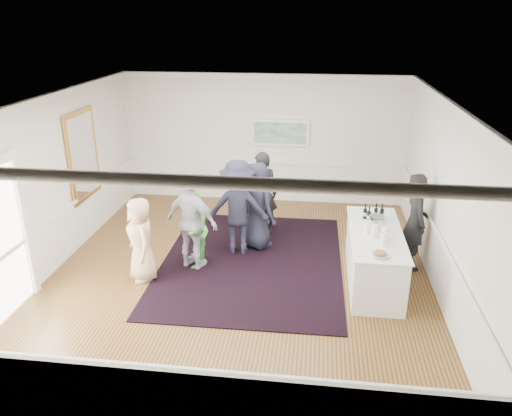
# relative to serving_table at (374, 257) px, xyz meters

# --- Properties ---
(floor) EXTENTS (8.00, 8.00, 0.00)m
(floor) POSITION_rel_serving_table_xyz_m (-2.42, -0.02, -0.49)
(floor) COLOR brown
(floor) RESTS_ON ground
(ceiling) EXTENTS (7.00, 8.00, 0.02)m
(ceiling) POSITION_rel_serving_table_xyz_m (-2.42, -0.02, 2.71)
(ceiling) COLOR white
(ceiling) RESTS_ON wall_back
(wall_left) EXTENTS (0.02, 8.00, 3.20)m
(wall_left) POSITION_rel_serving_table_xyz_m (-5.92, -0.02, 1.11)
(wall_left) COLOR white
(wall_left) RESTS_ON floor
(wall_right) EXTENTS (0.02, 8.00, 3.20)m
(wall_right) POSITION_rel_serving_table_xyz_m (1.08, -0.02, 1.11)
(wall_right) COLOR white
(wall_right) RESTS_ON floor
(wall_back) EXTENTS (7.00, 0.02, 3.20)m
(wall_back) POSITION_rel_serving_table_xyz_m (-2.42, 3.98, 1.11)
(wall_back) COLOR white
(wall_back) RESTS_ON floor
(wall_front) EXTENTS (7.00, 0.02, 3.20)m
(wall_front) POSITION_rel_serving_table_xyz_m (-2.42, -4.02, 1.11)
(wall_front) COLOR white
(wall_front) RESTS_ON floor
(wainscoting) EXTENTS (7.00, 8.00, 1.00)m
(wainscoting) POSITION_rel_serving_table_xyz_m (-2.42, -0.02, 0.01)
(wainscoting) COLOR white
(wainscoting) RESTS_ON floor
(mirror) EXTENTS (0.05, 1.25, 1.85)m
(mirror) POSITION_rel_serving_table_xyz_m (-5.88, 1.28, 1.31)
(mirror) COLOR #BD8B37
(mirror) RESTS_ON wall_left
(landscape_painting) EXTENTS (1.44, 0.06, 0.66)m
(landscape_painting) POSITION_rel_serving_table_xyz_m (-2.02, 3.93, 1.29)
(landscape_painting) COLOR white
(landscape_painting) RESTS_ON wall_back
(area_rug) EXTENTS (3.50, 4.56, 0.02)m
(area_rug) POSITION_rel_serving_table_xyz_m (-2.25, 0.47, -0.48)
(area_rug) COLOR black
(area_rug) RESTS_ON floor
(serving_table) EXTENTS (0.91, 2.41, 0.98)m
(serving_table) POSITION_rel_serving_table_xyz_m (0.00, 0.00, 0.00)
(serving_table) COLOR white
(serving_table) RESTS_ON floor
(bartender) EXTENTS (0.54, 0.73, 1.86)m
(bartender) POSITION_rel_serving_table_xyz_m (0.78, 0.69, 0.44)
(bartender) COLOR black
(bartender) RESTS_ON floor
(guest_tan) EXTENTS (0.84, 0.91, 1.56)m
(guest_tan) POSITION_rel_serving_table_xyz_m (-4.13, -0.42, 0.29)
(guest_tan) COLOR tan
(guest_tan) RESTS_ON floor
(guest_green) EXTENTS (0.70, 0.83, 1.50)m
(guest_green) POSITION_rel_serving_table_xyz_m (-3.34, 0.22, 0.26)
(guest_green) COLOR #5ECF53
(guest_green) RESTS_ON floor
(guest_lilac) EXTENTS (1.16, 0.80, 1.83)m
(guest_lilac) POSITION_rel_serving_table_xyz_m (-3.33, 0.14, 0.42)
(guest_lilac) COLOR #B9B1C7
(guest_lilac) RESTS_ON floor
(guest_dark_a) EXTENTS (1.28, 0.77, 1.93)m
(guest_dark_a) POSITION_rel_serving_table_xyz_m (-2.58, 0.87, 0.48)
(guest_dark_a) COLOR black
(guest_dark_a) RESTS_ON floor
(guest_dark_b) EXTENTS (0.70, 0.48, 1.85)m
(guest_dark_b) POSITION_rel_serving_table_xyz_m (-2.23, 1.87, 0.43)
(guest_dark_b) COLOR black
(guest_dark_b) RESTS_ON floor
(guest_navy) EXTENTS (1.04, 1.02, 1.81)m
(guest_navy) POSITION_rel_serving_table_xyz_m (-2.25, 1.18, 0.41)
(guest_navy) COLOR black
(guest_navy) RESTS_ON floor
(wine_bottles) EXTENTS (0.38, 0.25, 0.31)m
(wine_bottles) POSITION_rel_serving_table_xyz_m (0.01, 0.55, 0.64)
(wine_bottles) COLOR black
(wine_bottles) RESTS_ON serving_table
(juice_pitchers) EXTENTS (0.39, 0.59, 0.24)m
(juice_pitchers) POSITION_rel_serving_table_xyz_m (-0.02, -0.28, 0.60)
(juice_pitchers) COLOR #58A63B
(juice_pitchers) RESTS_ON serving_table
(ice_bucket) EXTENTS (0.26, 0.26, 0.25)m
(ice_bucket) POSITION_rel_serving_table_xyz_m (0.00, 0.15, 0.60)
(ice_bucket) COLOR silver
(ice_bucket) RESTS_ON serving_table
(nut_bowl) EXTENTS (0.26, 0.26, 0.07)m
(nut_bowl) POSITION_rel_serving_table_xyz_m (-0.03, -0.95, 0.52)
(nut_bowl) COLOR white
(nut_bowl) RESTS_ON serving_table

